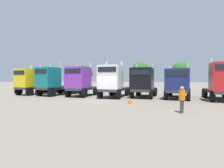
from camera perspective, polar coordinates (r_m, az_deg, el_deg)
ground at (r=18.73m, az=-2.32°, el=-5.15°), size 200.00×200.00×0.00m
semi_truck_yellow at (r=26.65m, az=-25.36°, el=0.81°), size 3.50×6.48×4.19m
semi_truck_teal at (r=24.18m, az=-19.39°, el=0.90°), size 3.67×6.48×4.31m
semi_truck_purple at (r=21.89m, az=-10.56°, el=0.96°), size 2.85×5.81×4.29m
semi_truck_white at (r=20.15m, az=0.11°, el=0.94°), size 2.84×6.40×4.39m
semi_truck_black at (r=20.48m, az=10.30°, el=0.60°), size 3.00×5.95×4.09m
semi_truck_navy at (r=20.18m, az=21.15°, el=0.11°), size 3.47×6.55×3.91m
semi_truck_red at (r=20.36m, az=33.05°, el=0.71°), size 3.00×6.52×4.44m
visitor_in_hivis at (r=12.15m, az=22.32°, el=-4.21°), size 0.51×0.51×1.76m
traffic_cone_near at (r=15.49m, az=5.95°, el=-5.45°), size 0.36×0.36×0.62m
oak_far_left at (r=41.93m, az=-9.09°, el=3.62°), size 3.95×3.95×5.60m
oak_far_centre at (r=37.79m, az=9.39°, el=4.25°), size 4.01×4.01×5.91m
oak_far_right at (r=38.89m, az=21.97°, el=4.14°), size 3.70×3.70×5.81m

